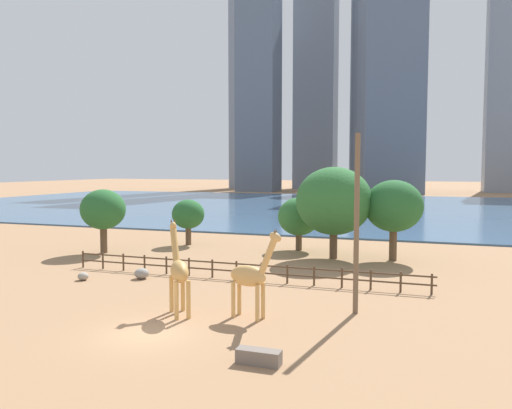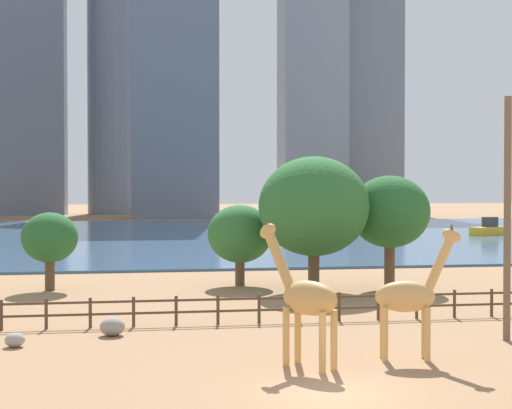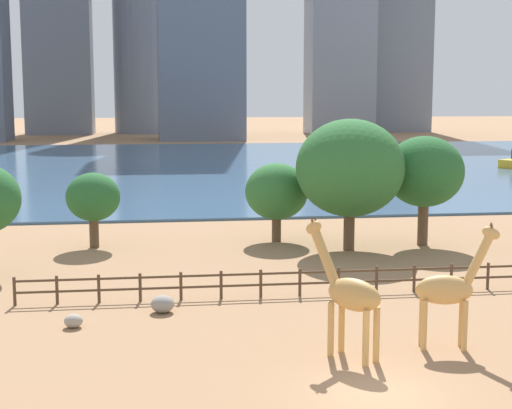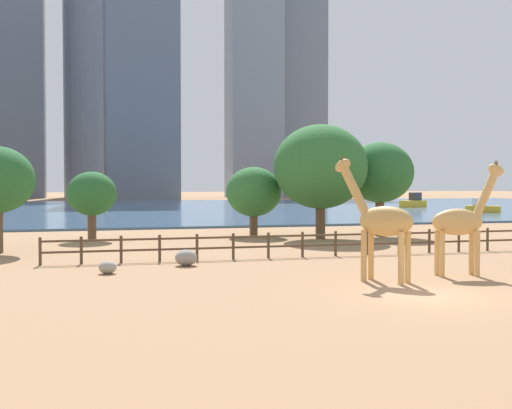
% 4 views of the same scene
% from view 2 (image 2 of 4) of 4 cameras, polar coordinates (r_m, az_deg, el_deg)
% --- Properties ---
extents(ground_plane, '(400.00, 400.00, 0.00)m').
position_cam_2_polar(ground_plane, '(102.55, -6.03, -2.18)').
color(ground_plane, '#9E7551').
extents(harbor_water, '(180.00, 86.00, 0.20)m').
position_cam_2_polar(harbor_water, '(99.56, -5.93, -2.23)').
color(harbor_water, '#3D6084').
rests_on(harbor_water, ground).
extents(giraffe_tall, '(3.09, 1.24, 4.77)m').
position_cam_2_polar(giraffe_tall, '(28.06, 11.14, -6.55)').
color(giraffe_tall, tan).
rests_on(giraffe_tall, ground).
extents(giraffe_companion, '(2.58, 3.07, 4.95)m').
position_cam_2_polar(giraffe_companion, '(26.43, 3.60, -6.74)').
color(giraffe_companion, tan).
rests_on(giraffe_companion, ground).
extents(utility_pole, '(0.28, 0.28, 9.60)m').
position_cam_2_polar(utility_pole, '(32.29, 17.81, -1.00)').
color(utility_pole, brown).
rests_on(utility_pole, ground).
extents(boulder_near_fence, '(1.01, 1.00, 0.75)m').
position_cam_2_polar(boulder_near_fence, '(32.73, -10.40, -8.73)').
color(boulder_near_fence, gray).
rests_on(boulder_near_fence, ground).
extents(boulder_by_pole, '(0.75, 0.73, 0.55)m').
position_cam_2_polar(boulder_by_pole, '(31.34, -17.14, -9.39)').
color(boulder_by_pole, gray).
rests_on(boulder_by_pole, ground).
extents(enclosure_fence, '(26.12, 0.14, 1.30)m').
position_cam_2_polar(enclosure_fence, '(35.09, 0.34, -7.41)').
color(enclosure_fence, '#4C3826').
rests_on(enclosure_fence, ground).
extents(tree_left_large, '(3.27, 3.27, 4.59)m').
position_cam_2_polar(tree_left_large, '(47.54, -14.78, -2.38)').
color(tree_left_large, brown).
rests_on(tree_left_large, ground).
extents(tree_center_broad, '(3.98, 3.98, 4.99)m').
position_cam_2_polar(tree_center_broad, '(48.29, -1.18, -2.17)').
color(tree_center_broad, brown).
rests_on(tree_center_broad, ground).
extents(tree_right_tall, '(6.46, 6.46, 7.87)m').
position_cam_2_polar(tree_right_tall, '(45.70, 4.23, -0.14)').
color(tree_right_tall, brown).
rests_on(tree_right_tall, ground).
extents(tree_left_small, '(4.83, 4.83, 6.77)m').
position_cam_2_polar(tree_left_small, '(47.87, 9.70, -0.55)').
color(tree_left_small, brown).
rests_on(tree_left_small, ground).
extents(boat_sailboat, '(5.31, 4.20, 2.24)m').
position_cam_2_polar(boat_sailboat, '(101.63, 16.50, -1.71)').
color(boat_sailboat, gold).
rests_on(boat_sailboat, harbor_water).
extents(skyline_block_central, '(14.70, 10.52, 65.01)m').
position_cam_2_polar(skyline_block_central, '(184.14, 4.12, 9.45)').
color(skyline_block_central, gray).
rests_on(skyline_block_central, ground).
extents(skyline_tower_glass, '(14.74, 10.44, 71.61)m').
position_cam_2_polar(skyline_tower_glass, '(187.64, -15.96, 10.27)').
color(skyline_tower_glass, slate).
rests_on(skyline_tower_glass, ground).
extents(skyline_block_right, '(16.84, 15.95, 69.33)m').
position_cam_2_polar(skyline_block_right, '(161.83, -6.04, 11.37)').
color(skyline_block_right, slate).
rests_on(skyline_block_right, ground).
extents(skyline_tower_short, '(15.14, 15.14, 71.18)m').
position_cam_2_polar(skyline_tower_short, '(189.83, -9.86, 10.12)').
color(skyline_tower_short, slate).
rests_on(skyline_tower_short, ground).
extents(skyline_block_wide, '(16.34, 10.13, 79.35)m').
position_cam_2_polar(skyline_block_wide, '(197.83, 8.01, 10.96)').
color(skyline_block_wide, slate).
rests_on(skyline_block_wide, ground).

